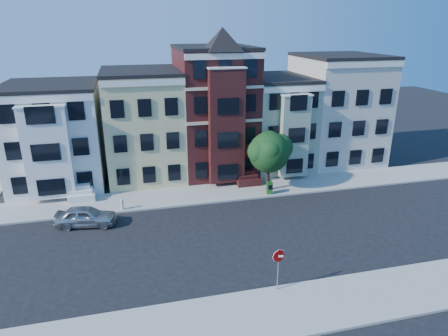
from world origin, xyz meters
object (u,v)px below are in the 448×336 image
object	(u,v)px
street_tree	(269,155)
stop_sign	(278,267)
newspaper_box	(270,188)
parked_car	(86,216)
fire_hydrant	(122,205)

from	to	relation	value
street_tree	stop_sign	bearing A→B (deg)	-107.69
street_tree	newspaper_box	world-z (taller)	street_tree
parked_car	stop_sign	size ratio (longest dim) A/B	1.53
newspaper_box	fire_hydrant	world-z (taller)	newspaper_box
street_tree	fire_hydrant	bearing A→B (deg)	-175.44
street_tree	parked_car	xyz separation A→B (m)	(-15.36, -2.85, -2.69)
newspaper_box	parked_car	bearing A→B (deg)	-161.64
stop_sign	fire_hydrant	bearing A→B (deg)	134.46
street_tree	stop_sign	size ratio (longest dim) A/B	2.27
parked_car	newspaper_box	world-z (taller)	parked_car
fire_hydrant	newspaper_box	bearing A→B (deg)	0.64
fire_hydrant	stop_sign	world-z (taller)	stop_sign
fire_hydrant	stop_sign	bearing A→B (deg)	-56.54
newspaper_box	stop_sign	size ratio (longest dim) A/B	0.38
parked_car	stop_sign	world-z (taller)	stop_sign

